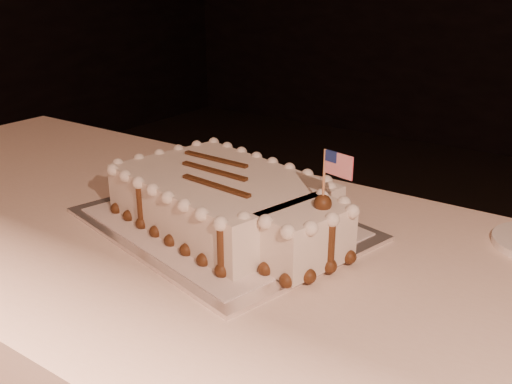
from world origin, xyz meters
The scene contains 3 objects.
cake_board centered at (-0.17, 0.65, 0.75)m, with size 0.51×0.38×0.01m, color white.
doily centered at (-0.17, 0.65, 0.76)m, with size 0.45×0.34×0.00m, color silver.
sheet_cake centered at (-0.14, 0.64, 0.81)m, with size 0.50×0.35×0.19m.
Camera 1 is at (0.45, -0.12, 1.20)m, focal length 40.00 mm.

